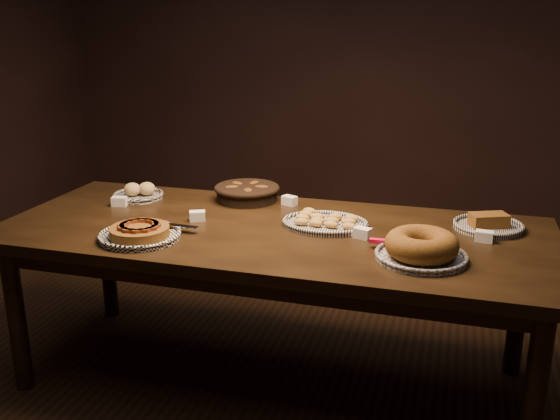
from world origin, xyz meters
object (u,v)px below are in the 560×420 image
(buffet_table, at_px, (273,244))
(bundt_cake_plate, at_px, (421,248))
(apple_tart_plate, at_px, (140,233))
(madeleine_platter, at_px, (325,222))

(buffet_table, xyz_separation_m, bundt_cake_plate, (0.65, -0.19, 0.12))
(apple_tart_plate, bearing_deg, buffet_table, 42.32)
(apple_tart_plate, relative_size, madeleine_platter, 1.00)
(buffet_table, distance_m, madeleine_platter, 0.25)
(apple_tart_plate, distance_m, bundt_cake_plate, 1.14)
(apple_tart_plate, height_order, madeleine_platter, apple_tart_plate)
(madeleine_platter, bearing_deg, buffet_table, -149.98)
(apple_tart_plate, distance_m, madeleine_platter, 0.80)
(buffet_table, bearing_deg, apple_tart_plate, -150.18)
(buffet_table, xyz_separation_m, apple_tart_plate, (-0.49, -0.28, 0.10))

